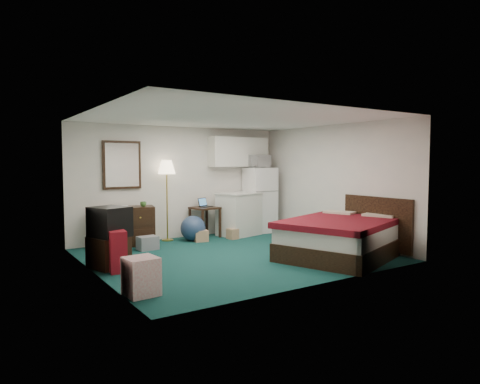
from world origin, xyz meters
TOP-DOWN VIEW (x-y plane):
  - floor at (0.00, 0.00)m, footprint 5.00×4.50m
  - ceiling at (0.00, 0.00)m, footprint 5.00×4.50m
  - walls at (0.00, 0.00)m, footprint 5.01×4.51m
  - mirror at (-1.35, 2.22)m, footprint 0.80×0.06m
  - upper_cabinets at (1.45, 2.08)m, footprint 1.50×0.35m
  - headboard at (2.46, -1.22)m, footprint 0.06×1.56m
  - dresser at (-1.39, 1.98)m, footprint 1.27×0.81m
  - floor_lamp at (-0.43, 2.04)m, footprint 0.45×0.45m
  - desk at (0.44, 1.93)m, footprint 0.62×0.62m
  - exercise_ball at (0.02, 1.70)m, footprint 0.67×0.67m
  - kitchen_counter at (1.24, 1.75)m, footprint 1.01×0.85m
  - fridge at (1.94, 1.87)m, footprint 0.70×0.70m
  - bed at (1.48, -1.22)m, footprint 2.54×2.26m
  - tv_stand at (-2.21, 0.33)m, footprint 0.65×0.68m
  - suitcase at (-2.17, -0.01)m, footprint 0.30×0.43m
  - retail_box at (-2.28, -1.35)m, footprint 0.42×0.42m
  - file_bin at (-1.15, 1.33)m, footprint 0.39×0.30m
  - cardboard_box_a at (0.13, 1.53)m, footprint 0.33×0.30m
  - cardboard_box_b at (0.85, 1.41)m, footprint 0.21×0.25m
  - laptop at (0.49, 1.95)m, footprint 0.35×0.33m
  - crt_tv at (-2.18, 0.32)m, footprint 0.69×0.71m
  - microwave at (1.90, 1.91)m, footprint 0.57×0.32m
  - book_a at (-1.67, 2.00)m, footprint 0.18×0.03m
  - book_b at (-1.46, 2.06)m, footprint 0.14×0.09m
  - mug at (-1.05, 1.81)m, footprint 0.13×0.11m

SIDE VIEW (x-z plane):
  - floor at x=0.00m, z-range -0.01..0.01m
  - cardboard_box_b at x=0.85m, z-range 0.00..0.23m
  - cardboard_box_a at x=0.13m, z-range 0.00..0.24m
  - file_bin at x=-1.15m, z-range 0.00..0.26m
  - retail_box at x=-2.28m, z-range 0.00..0.49m
  - tv_stand at x=-2.21m, z-range 0.00..0.50m
  - exercise_ball at x=0.02m, z-range 0.00..0.55m
  - suitcase at x=-2.17m, z-range 0.00..0.65m
  - bed at x=1.48m, z-range 0.00..0.68m
  - desk at x=0.44m, z-range 0.00..0.69m
  - dresser at x=-1.39m, z-range 0.00..0.80m
  - kitchen_counter at x=1.24m, z-range 0.00..0.97m
  - headboard at x=2.46m, z-range 0.05..1.05m
  - crt_tv at x=-2.18m, z-range 0.50..0.99m
  - fridge at x=1.94m, z-range 0.00..1.57m
  - laptop at x=0.49m, z-range 0.69..0.89m
  - mug at x=-1.05m, z-range 0.80..0.93m
  - floor_lamp at x=-0.43m, z-range 0.00..1.75m
  - book_b at x=-1.46m, z-range 0.80..1.00m
  - book_a at x=-1.67m, z-range 0.80..1.05m
  - walls at x=0.00m, z-range 0.00..2.50m
  - mirror at x=-1.35m, z-range 1.15..2.15m
  - microwave at x=1.90m, z-range 1.57..1.96m
  - upper_cabinets at x=1.45m, z-range 1.60..2.30m
  - ceiling at x=0.00m, z-range 2.50..2.50m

